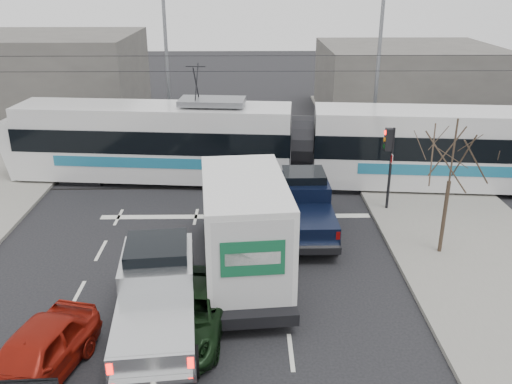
{
  "coord_description": "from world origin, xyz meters",
  "views": [
    {
      "loc": [
        0.55,
        -15.12,
        9.63
      ],
      "look_at": [
        0.85,
        4.33,
        1.8
      ],
      "focal_mm": 38.0,
      "sensor_mm": 36.0,
      "label": 1
    }
  ],
  "objects_px": {
    "navy_pickup": "(305,204)",
    "street_lamp_far": "(164,61)",
    "red_car": "(34,358)",
    "box_truck": "(243,227)",
    "green_car": "(190,312)",
    "street_lamp_near": "(375,66)",
    "bare_tree": "(453,157)",
    "silver_pickup": "(157,291)",
    "traffic_signal": "(389,151)",
    "tram": "(301,145)"
  },
  "relations": [
    {
      "from": "silver_pickup",
      "to": "tram",
      "type": "bearing_deg",
      "value": 59.73
    },
    {
      "from": "street_lamp_near",
      "to": "silver_pickup",
      "type": "xyz_separation_m",
      "value": [
        -9.42,
        -15.6,
        -3.99
      ]
    },
    {
      "from": "tram",
      "to": "navy_pickup",
      "type": "xyz_separation_m",
      "value": [
        -0.3,
        -5.22,
        -0.9
      ]
    },
    {
      "from": "red_car",
      "to": "street_lamp_near",
      "type": "bearing_deg",
      "value": 70.26
    },
    {
      "from": "street_lamp_far",
      "to": "tram",
      "type": "xyz_separation_m",
      "value": [
        7.3,
        -6.09,
        -3.1
      ]
    },
    {
      "from": "street_lamp_far",
      "to": "red_car",
      "type": "height_order",
      "value": "street_lamp_far"
    },
    {
      "from": "silver_pickup",
      "to": "navy_pickup",
      "type": "relative_size",
      "value": 1.19
    },
    {
      "from": "silver_pickup",
      "to": "box_truck",
      "type": "distance_m",
      "value": 3.75
    },
    {
      "from": "silver_pickup",
      "to": "red_car",
      "type": "xyz_separation_m",
      "value": [
        -2.73,
        -2.43,
        -0.39
      ]
    },
    {
      "from": "street_lamp_near",
      "to": "navy_pickup",
      "type": "bearing_deg",
      "value": -115.82
    },
    {
      "from": "traffic_signal",
      "to": "box_truck",
      "type": "bearing_deg",
      "value": -138.59
    },
    {
      "from": "street_lamp_near",
      "to": "box_truck",
      "type": "relative_size",
      "value": 1.18
    },
    {
      "from": "tram",
      "to": "green_car",
      "type": "distance_m",
      "value": 12.7
    },
    {
      "from": "bare_tree",
      "to": "traffic_signal",
      "type": "bearing_deg",
      "value": 105.76
    },
    {
      "from": "navy_pickup",
      "to": "street_lamp_far",
      "type": "bearing_deg",
      "value": 121.16
    },
    {
      "from": "traffic_signal",
      "to": "navy_pickup",
      "type": "xyz_separation_m",
      "value": [
        -3.66,
        -1.81,
        -1.63
      ]
    },
    {
      "from": "bare_tree",
      "to": "green_car",
      "type": "xyz_separation_m",
      "value": [
        -8.74,
        -4.48,
        -3.15
      ]
    },
    {
      "from": "traffic_signal",
      "to": "tram",
      "type": "height_order",
      "value": "tram"
    },
    {
      "from": "street_lamp_near",
      "to": "traffic_signal",
      "type": "bearing_deg",
      "value": -96.41
    },
    {
      "from": "tram",
      "to": "navy_pickup",
      "type": "distance_m",
      "value": 5.3
    },
    {
      "from": "street_lamp_far",
      "to": "navy_pickup",
      "type": "relative_size",
      "value": 1.67
    },
    {
      "from": "bare_tree",
      "to": "navy_pickup",
      "type": "height_order",
      "value": "bare_tree"
    },
    {
      "from": "bare_tree",
      "to": "tram",
      "type": "relative_size",
      "value": 0.18
    },
    {
      "from": "green_car",
      "to": "box_truck",
      "type": "bearing_deg",
      "value": 71.65
    },
    {
      "from": "tram",
      "to": "red_car",
      "type": "relative_size",
      "value": 6.47
    },
    {
      "from": "silver_pickup",
      "to": "green_car",
      "type": "bearing_deg",
      "value": -27.39
    },
    {
      "from": "box_truck",
      "to": "traffic_signal",
      "type": "bearing_deg",
      "value": 36.15
    },
    {
      "from": "traffic_signal",
      "to": "red_car",
      "type": "height_order",
      "value": "traffic_signal"
    },
    {
      "from": "street_lamp_near",
      "to": "tram",
      "type": "height_order",
      "value": "street_lamp_near"
    },
    {
      "from": "bare_tree",
      "to": "street_lamp_far",
      "type": "xyz_separation_m",
      "value": [
        -11.79,
        13.5,
        1.32
      ]
    },
    {
      "from": "navy_pickup",
      "to": "red_car",
      "type": "height_order",
      "value": "navy_pickup"
    },
    {
      "from": "traffic_signal",
      "to": "silver_pickup",
      "type": "height_order",
      "value": "traffic_signal"
    },
    {
      "from": "green_car",
      "to": "street_lamp_near",
      "type": "bearing_deg",
      "value": 69.86
    },
    {
      "from": "green_car",
      "to": "red_car",
      "type": "height_order",
      "value": "red_car"
    },
    {
      "from": "bare_tree",
      "to": "silver_pickup",
      "type": "bearing_deg",
      "value": -157.09
    },
    {
      "from": "green_car",
      "to": "red_car",
      "type": "distance_m",
      "value": 4.23
    },
    {
      "from": "street_lamp_near",
      "to": "red_car",
      "type": "xyz_separation_m",
      "value": [
        -12.15,
        -18.04,
        -4.38
      ]
    },
    {
      "from": "red_car",
      "to": "navy_pickup",
      "type": "bearing_deg",
      "value": 63.01
    },
    {
      "from": "street_lamp_far",
      "to": "box_truck",
      "type": "height_order",
      "value": "street_lamp_far"
    },
    {
      "from": "street_lamp_far",
      "to": "green_car",
      "type": "relative_size",
      "value": 1.94
    },
    {
      "from": "traffic_signal",
      "to": "green_car",
      "type": "distance_m",
      "value": 11.59
    },
    {
      "from": "street_lamp_near",
      "to": "red_car",
      "type": "height_order",
      "value": "street_lamp_near"
    },
    {
      "from": "traffic_signal",
      "to": "green_car",
      "type": "bearing_deg",
      "value": -131.95
    },
    {
      "from": "traffic_signal",
      "to": "street_lamp_far",
      "type": "height_order",
      "value": "street_lamp_far"
    },
    {
      "from": "traffic_signal",
      "to": "tram",
      "type": "xyz_separation_m",
      "value": [
        -3.36,
        3.41,
        -0.73
      ]
    },
    {
      "from": "tram",
      "to": "navy_pickup",
      "type": "bearing_deg",
      "value": -87.91
    },
    {
      "from": "street_lamp_near",
      "to": "green_car",
      "type": "relative_size",
      "value": 1.94
    },
    {
      "from": "traffic_signal",
      "to": "street_lamp_near",
      "type": "relative_size",
      "value": 0.4
    },
    {
      "from": "street_lamp_far",
      "to": "red_car",
      "type": "xyz_separation_m",
      "value": [
        -0.65,
        -20.04,
        -4.38
      ]
    },
    {
      "from": "bare_tree",
      "to": "box_truck",
      "type": "xyz_separation_m",
      "value": [
        -7.23,
        -1.38,
        -1.95
      ]
    }
  ]
}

